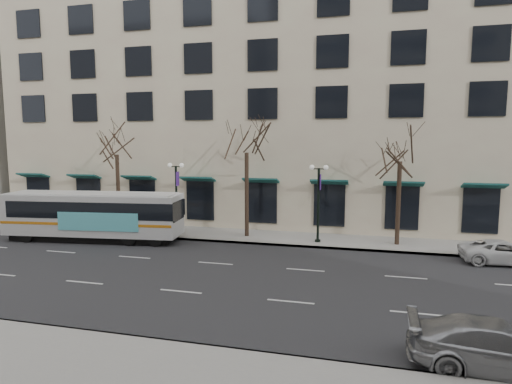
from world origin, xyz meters
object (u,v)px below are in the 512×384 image
(tree_far_left, at_px, (116,142))
(lamp_post_right, at_px, (318,200))
(lamp_post_left, at_px, (177,195))
(tree_far_mid, at_px, (247,138))
(city_bus, at_px, (94,214))
(tree_far_right, at_px, (401,146))
(silver_car, at_px, (498,347))
(white_pickup, at_px, (504,252))

(tree_far_left, relative_size, lamp_post_right, 1.60)
(lamp_post_left, bearing_deg, lamp_post_right, 0.00)
(tree_far_mid, height_order, city_bus, tree_far_mid)
(tree_far_mid, bearing_deg, tree_far_right, -0.00)
(silver_car, bearing_deg, city_bus, 63.65)
(tree_far_right, xyz_separation_m, lamp_post_right, (-4.99, -0.60, -3.48))
(lamp_post_right, distance_m, city_bus, 15.13)
(tree_far_mid, height_order, lamp_post_left, tree_far_mid)
(tree_far_mid, distance_m, lamp_post_right, 6.41)
(lamp_post_right, distance_m, white_pickup, 10.90)
(lamp_post_left, bearing_deg, tree_far_right, 2.29)
(city_bus, height_order, white_pickup, city_bus)
(tree_far_mid, height_order, white_pickup, tree_far_mid)
(tree_far_left, relative_size, lamp_post_left, 1.60)
(tree_far_left, xyz_separation_m, lamp_post_right, (15.01, -0.60, -3.75))
(tree_far_left, height_order, white_pickup, tree_far_left)
(tree_far_mid, relative_size, white_pickup, 1.86)
(tree_far_left, xyz_separation_m, silver_car, (21.81, -15.00, -5.96))
(tree_far_left, distance_m, silver_car, 27.13)
(tree_far_mid, relative_size, tree_far_right, 1.06)
(lamp_post_right, bearing_deg, tree_far_mid, 173.17)
(tree_far_mid, height_order, tree_far_right, tree_far_mid)
(tree_far_right, distance_m, silver_car, 16.14)
(white_pickup, bearing_deg, tree_far_left, 80.72)
(tree_far_mid, relative_size, silver_car, 1.68)
(city_bus, distance_m, white_pickup, 25.34)
(city_bus, bearing_deg, tree_far_right, 2.48)
(silver_car, bearing_deg, tree_far_left, 57.62)
(lamp_post_right, relative_size, city_bus, 0.43)
(tree_far_left, distance_m, lamp_post_right, 15.48)
(tree_far_right, distance_m, city_bus, 20.63)
(silver_car, bearing_deg, lamp_post_right, 27.42)
(tree_far_left, height_order, tree_far_mid, tree_far_mid)
(white_pickup, bearing_deg, tree_far_right, 61.12)
(city_bus, bearing_deg, lamp_post_left, 21.85)
(tree_far_left, relative_size, tree_far_right, 1.03)
(tree_far_left, height_order, lamp_post_left, tree_far_left)
(lamp_post_left, bearing_deg, tree_far_left, 173.17)
(tree_far_right, distance_m, white_pickup, 8.37)
(tree_far_right, bearing_deg, tree_far_mid, 180.00)
(lamp_post_right, height_order, white_pickup, lamp_post_right)
(tree_far_left, distance_m, tree_far_mid, 10.00)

